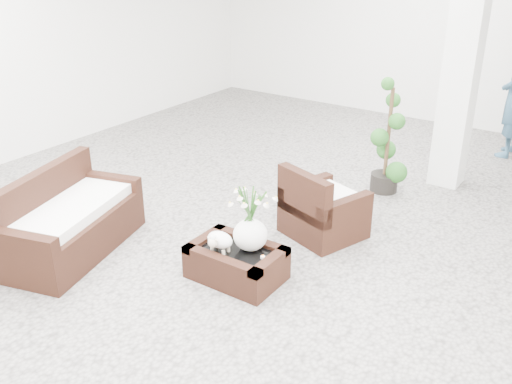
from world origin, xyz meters
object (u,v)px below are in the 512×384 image
Objects in this scene: coffee_table at (236,264)px; armchair at (325,201)px; loveseat at (71,214)px; topiary at (388,137)px.

armchair reaches higher than coffee_table.
topiary is (2.13, 3.39, 0.31)m from loveseat.
coffee_table is at bearing -97.26° from topiary.
topiary reaches higher than coffee_table.
armchair is at bearing -63.17° from loveseat.
loveseat is 4.01m from topiary.
coffee_table is 1.09× the size of armchair.
loveseat is (-1.77, -0.55, 0.28)m from coffee_table.
loveseat is at bearing -122.13° from topiary.
armchair is at bearing -93.06° from topiary.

